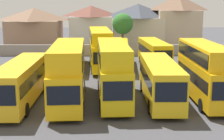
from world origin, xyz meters
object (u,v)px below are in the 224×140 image
(bus_6, at_px, (71,54))
(house_terrace_centre, at_px, (91,27))
(bus_9, at_px, (154,53))
(house_terrace_far_right, at_px, (178,22))
(bus_5, at_px, (205,69))
(bus_7, at_px, (100,46))
(house_terrace_right, at_px, (138,26))
(house_terrace_left, at_px, (35,28))
(bus_3, at_px, (113,69))
(bus_8, at_px, (118,53))
(bus_1, at_px, (21,80))
(bus_2, at_px, (68,70))
(tree_left_of_lot, at_px, (123,24))
(bus_4, at_px, (160,79))

(bus_6, bearing_deg, house_terrace_centre, 173.82)
(bus_9, relative_size, house_terrace_far_right, 1.07)
(bus_5, relative_size, bus_9, 1.00)
(bus_7, bearing_deg, house_terrace_right, 156.16)
(bus_5, distance_m, house_terrace_right, 33.56)
(bus_7, bearing_deg, house_terrace_left, -150.05)
(bus_5, bearing_deg, bus_7, -147.81)
(bus_7, bearing_deg, bus_3, 1.22)
(bus_8, xyz_separation_m, house_terrace_centre, (-4.52, 19.79, 2.13))
(bus_9, height_order, house_terrace_centre, house_terrace_centre)
(bus_8, distance_m, house_terrace_far_right, 22.32)
(bus_1, bearing_deg, bus_3, 94.83)
(bus_1, height_order, house_terrace_centre, house_terrace_centre)
(bus_9, bearing_deg, bus_8, -94.88)
(bus_8, xyz_separation_m, house_terrace_far_right, (11.63, 18.79, 3.09))
(bus_9, bearing_deg, bus_1, -45.34)
(bus_7, relative_size, house_terrace_centre, 1.50)
(bus_2, distance_m, bus_7, 15.48)
(bus_8, relative_size, tree_left_of_lot, 1.71)
(bus_9, bearing_deg, bus_7, -96.32)
(bus_9, distance_m, house_terrace_far_right, 20.33)
(bus_2, xyz_separation_m, house_terrace_right, (8.92, 34.01, 1.41))
(bus_7, bearing_deg, bus_8, 80.68)
(house_terrace_far_right, bearing_deg, bus_7, -127.05)
(bus_1, distance_m, house_terrace_far_right, 39.77)
(bus_3, bearing_deg, bus_4, 81.65)
(bus_2, bearing_deg, bus_8, 159.29)
(bus_4, bearing_deg, house_terrace_centre, -167.04)
(house_terrace_centre, xyz_separation_m, house_terrace_far_right, (16.15, -1.00, 0.97))
(bus_5, bearing_deg, house_terrace_left, -146.88)
(bus_7, relative_size, house_terrace_right, 1.28)
(bus_1, bearing_deg, tree_left_of_lot, 160.28)
(bus_9, xyz_separation_m, house_terrace_left, (-19.60, 18.67, 1.83))
(bus_2, relative_size, bus_9, 1.05)
(bus_2, xyz_separation_m, tree_left_of_lot, (5.81, 27.77, 2.13))
(bus_2, xyz_separation_m, house_terrace_far_right, (16.36, 33.89, 2.20))
(house_terrace_left, relative_size, tree_left_of_lot, 1.46)
(bus_7, bearing_deg, bus_2, -13.06)
(bus_1, relative_size, bus_9, 1.09)
(bus_3, xyz_separation_m, bus_4, (4.02, -0.38, -0.82))
(bus_4, bearing_deg, tree_left_of_lot, -175.26)
(bus_8, relative_size, house_terrace_left, 1.17)
(bus_1, relative_size, bus_5, 1.09)
(bus_3, bearing_deg, house_terrace_centre, -176.95)
(bus_3, relative_size, bus_9, 1.02)
(bus_9, bearing_deg, house_terrace_centre, -159.48)
(bus_8, bearing_deg, bus_1, -26.93)
(bus_8, relative_size, bus_9, 1.10)
(bus_2, xyz_separation_m, bus_6, (-1.43, 15.04, -0.89))
(bus_5, xyz_separation_m, bus_9, (-2.43, 14.44, -0.75))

